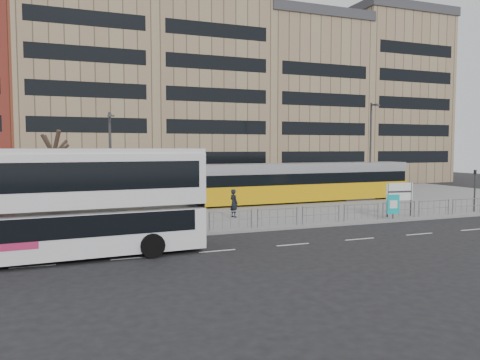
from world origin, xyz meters
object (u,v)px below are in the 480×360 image
object	(u,v)px
lamp_post_west	(110,159)
lamp_post_east	(371,147)
double_decker_bus	(65,200)
tram	(262,184)
station_sign	(399,193)
pedestrian	(234,203)
traffic_light_west	(100,199)
bare_tree	(53,128)
ad_panel	(393,205)
traffic_light_east	(475,185)

from	to	relation	value
lamp_post_west	lamp_post_east	xyz separation A→B (m)	(23.20, 2.44, 0.83)
double_decker_bus	tram	world-z (taller)	double_decker_bus
double_decker_bus	station_sign	bearing A→B (deg)	7.95
pedestrian	traffic_light_west	size ratio (longest dim) A/B	0.62
tram	bare_tree	xyz separation A→B (m)	(-16.07, -6.83, 4.13)
traffic_light_west	ad_panel	bearing A→B (deg)	-2.69
traffic_light_east	lamp_post_west	bearing A→B (deg)	140.12
station_sign	pedestrian	distance (m)	11.37
ad_panel	tram	bearing A→B (deg)	124.97
ad_panel	traffic_light_west	world-z (taller)	traffic_light_west
double_decker_bus	lamp_post_west	bearing A→B (deg)	71.95
tram	ad_panel	xyz separation A→B (m)	(4.86, -10.65, -0.75)
lamp_post_west	bare_tree	bearing A→B (deg)	-131.01
traffic_light_east	lamp_post_east	bearing A→B (deg)	78.24
ad_panel	bare_tree	world-z (taller)	bare_tree
traffic_light_east	lamp_post_east	distance (m)	10.27
traffic_light_east	lamp_post_east	size ratio (longest dim) A/B	0.35
traffic_light_west	lamp_post_west	bearing A→B (deg)	80.22
tram	traffic_light_east	distance (m)	16.20
lamp_post_west	traffic_light_east	bearing A→B (deg)	-15.94
lamp_post_east	bare_tree	distance (m)	27.56
lamp_post_west	bare_tree	xyz separation A→B (m)	(-3.56, -4.09, 1.89)
lamp_post_west	lamp_post_east	world-z (taller)	lamp_post_east
tram	lamp_post_east	distance (m)	11.12
ad_panel	pedestrian	world-z (taller)	pedestrian
pedestrian	ad_panel	bearing A→B (deg)	-132.57
station_sign	tram	bearing A→B (deg)	126.90
lamp_post_west	lamp_post_east	size ratio (longest dim) A/B	0.81
bare_tree	station_sign	bearing A→B (deg)	-8.11
tram	lamp_post_west	distance (m)	13.01
bare_tree	tram	bearing A→B (deg)	23.02
pedestrian	double_decker_bus	bearing A→B (deg)	108.42
pedestrian	traffic_light_east	xyz separation A→B (m)	(17.56, -3.76, 1.02)
traffic_light_west	bare_tree	xyz separation A→B (m)	(-2.32, 2.83, 3.85)
tram	double_decker_bus	bearing A→B (deg)	-139.82
station_sign	lamp_post_east	distance (m)	11.23
traffic_light_west	lamp_post_west	distance (m)	7.30
traffic_light_east	station_sign	bearing A→B (deg)	156.11
station_sign	traffic_light_west	bearing A→B (deg)	-174.68
tram	station_sign	distance (m)	11.59
pedestrian	traffic_light_west	distance (m)	9.66
double_decker_bus	traffic_light_east	bearing A→B (deg)	5.37
station_sign	bare_tree	bearing A→B (deg)	178.08
station_sign	bare_tree	size ratio (longest dim) A/B	0.29
station_sign	traffic_light_east	xyz separation A→B (m)	(6.85, 0.01, 0.37)
double_decker_bus	station_sign	distance (m)	21.91
lamp_post_east	traffic_light_east	bearing A→B (deg)	-77.82
lamp_post_east	pedestrian	bearing A→B (deg)	-159.13
pedestrian	traffic_light_east	world-z (taller)	traffic_light_east
station_sign	lamp_post_east	bearing A→B (deg)	69.96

